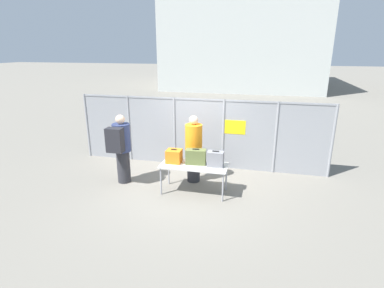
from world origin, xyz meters
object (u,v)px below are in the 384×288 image
(suitcase_grey, at_px, (215,159))
(utility_trailer, at_px, (237,135))
(security_worker_near, at_px, (194,148))
(traveler_hooded, at_px, (121,147))
(inspection_table, at_px, (194,167))
(suitcase_orange, at_px, (174,156))
(suitcase_olive, at_px, (196,157))

(suitcase_grey, bearing_deg, utility_trailer, 87.80)
(security_worker_near, xyz_separation_m, utility_trailer, (0.82, 3.21, -0.50))
(traveler_hooded, bearing_deg, inspection_table, -6.96)
(suitcase_orange, height_order, security_worker_near, security_worker_near)
(suitcase_orange, distance_m, traveler_hooded, 1.44)
(suitcase_grey, relative_size, security_worker_near, 0.22)
(security_worker_near, bearing_deg, inspection_table, 110.21)
(suitcase_orange, xyz_separation_m, suitcase_olive, (0.54, 0.03, 0.02))
(inspection_table, relative_size, traveler_hooded, 0.89)
(suitcase_orange, relative_size, security_worker_near, 0.20)
(suitcase_grey, xyz_separation_m, security_worker_near, (-0.68, 0.62, 0.01))
(traveler_hooded, height_order, utility_trailer, traveler_hooded)
(security_worker_near, distance_m, utility_trailer, 3.35)
(traveler_hooded, bearing_deg, suitcase_grey, -5.43)
(suitcase_orange, distance_m, suitcase_olive, 0.54)
(suitcase_grey, distance_m, security_worker_near, 0.92)
(inspection_table, xyz_separation_m, security_worker_near, (-0.17, 0.65, 0.26))
(inspection_table, bearing_deg, suitcase_orange, 174.34)
(suitcase_grey, bearing_deg, inspection_table, -175.79)
(inspection_table, xyz_separation_m, suitcase_grey, (0.51, 0.04, 0.24))
(utility_trailer, bearing_deg, security_worker_near, -104.40)
(suitcase_olive, distance_m, security_worker_near, 0.60)
(suitcase_orange, xyz_separation_m, utility_trailer, (1.17, 3.81, -0.46))
(inspection_table, relative_size, security_worker_near, 0.91)
(inspection_table, bearing_deg, suitcase_olive, 73.50)
(inspection_table, xyz_separation_m, traveler_hooded, (-1.95, 0.11, 0.34))
(suitcase_olive, xyz_separation_m, security_worker_near, (-0.19, 0.57, 0.02))
(traveler_hooded, height_order, security_worker_near, traveler_hooded)
(suitcase_orange, xyz_separation_m, suitcase_grey, (1.03, -0.01, 0.02))
(suitcase_olive, bearing_deg, suitcase_orange, -176.95)
(traveler_hooded, bearing_deg, suitcase_orange, -6.06)
(inspection_table, height_order, suitcase_olive, suitcase_olive)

